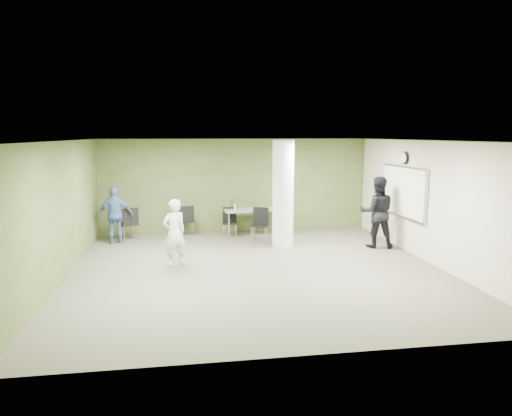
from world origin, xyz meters
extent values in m
plane|color=#545342|center=(0.00, 0.00, 0.00)|extent=(8.00, 8.00, 0.00)
plane|color=white|center=(0.00, 0.00, 2.80)|extent=(8.00, 8.00, 0.00)
cube|color=#445226|center=(0.00, 4.00, 1.40)|extent=(8.00, 2.80, 0.02)
cube|color=#445226|center=(-4.00, 0.00, 1.40)|extent=(0.02, 8.00, 2.80)
cube|color=beige|center=(4.00, 0.00, 1.40)|extent=(0.02, 8.00, 2.80)
cylinder|color=silver|center=(1.00, 2.00, 1.40)|extent=(0.56, 0.56, 2.80)
cube|color=silver|center=(3.93, 1.20, 1.50)|extent=(0.04, 2.30, 1.30)
cube|color=white|center=(3.91, 1.20, 1.50)|extent=(0.02, 2.20, 1.20)
cylinder|color=black|center=(3.93, 1.20, 2.35)|extent=(0.05, 0.32, 0.32)
cylinder|color=white|center=(3.90, 1.20, 2.35)|extent=(0.02, 0.26, 0.26)
cube|color=gray|center=(0.40, 3.35, 0.77)|extent=(1.71, 0.83, 0.04)
cylinder|color=silver|center=(-0.33, 3.01, 0.37)|extent=(0.04, 0.04, 0.75)
cylinder|color=silver|center=(1.16, 3.11, 0.37)|extent=(0.04, 0.04, 0.75)
cylinder|color=silver|center=(-0.37, 3.59, 0.37)|extent=(0.04, 0.04, 0.75)
cylinder|color=silver|center=(1.13, 3.69, 0.37)|extent=(0.04, 0.04, 0.75)
cylinder|color=#1B522B|center=(-0.20, 3.53, 0.92)|extent=(0.07, 0.07, 0.25)
cylinder|color=#B2B2B7|center=(-0.14, 3.20, 0.88)|extent=(0.06, 0.06, 0.18)
cylinder|color=#4C4C4C|center=(-1.82, 3.25, 0.14)|extent=(0.25, 0.25, 0.28)
cube|color=black|center=(-3.12, 3.35, 0.45)|extent=(0.62, 0.62, 0.05)
cube|color=black|center=(-3.03, 3.16, 0.71)|extent=(0.42, 0.22, 0.45)
cylinder|color=silver|center=(-3.02, 3.61, 0.22)|extent=(0.02, 0.02, 0.43)
cylinder|color=silver|center=(-3.37, 3.45, 0.22)|extent=(0.02, 0.02, 0.43)
cylinder|color=silver|center=(-2.86, 3.26, 0.22)|extent=(0.02, 0.02, 0.43)
cylinder|color=silver|center=(-3.21, 3.10, 0.22)|extent=(0.02, 0.02, 0.43)
cube|color=black|center=(-1.55, 3.65, 0.44)|extent=(0.53, 0.53, 0.05)
cube|color=black|center=(-1.51, 3.45, 0.69)|extent=(0.43, 0.13, 0.44)
cylinder|color=silver|center=(-1.40, 3.87, 0.21)|extent=(0.02, 0.02, 0.42)
cylinder|color=silver|center=(-1.77, 3.79, 0.21)|extent=(0.02, 0.02, 0.42)
cylinder|color=silver|center=(-1.33, 3.51, 0.21)|extent=(0.02, 0.02, 0.42)
cylinder|color=silver|center=(-1.69, 3.43, 0.21)|extent=(0.02, 0.02, 0.42)
cube|color=black|center=(-0.28, 3.29, 0.41)|extent=(0.45, 0.45, 0.05)
cube|color=black|center=(-0.27, 3.48, 0.64)|extent=(0.40, 0.07, 0.41)
cylinder|color=silver|center=(-0.47, 3.13, 0.20)|extent=(0.02, 0.02, 0.39)
cylinder|color=silver|center=(-0.12, 3.10, 0.20)|extent=(0.02, 0.02, 0.39)
cylinder|color=silver|center=(-0.44, 3.48, 0.20)|extent=(0.02, 0.02, 0.39)
cylinder|color=silver|center=(-0.10, 3.45, 0.20)|extent=(0.02, 0.02, 0.39)
cube|color=black|center=(0.49, 2.67, 0.45)|extent=(0.58, 0.58, 0.05)
cube|color=black|center=(0.56, 2.87, 0.69)|extent=(0.43, 0.17, 0.45)
cylinder|color=silver|center=(0.26, 2.55, 0.21)|extent=(0.02, 0.02, 0.43)
cylinder|color=silver|center=(0.61, 2.44, 0.21)|extent=(0.02, 0.02, 0.43)
cylinder|color=silver|center=(0.37, 2.91, 0.21)|extent=(0.02, 0.02, 0.43)
cylinder|color=silver|center=(0.73, 2.79, 0.21)|extent=(0.02, 0.02, 0.43)
imported|color=white|center=(-1.78, 0.62, 0.75)|extent=(0.65, 0.58, 1.51)
imported|color=black|center=(3.40, 1.52, 0.93)|extent=(1.04, 0.89, 1.86)
imported|color=#4168A3|center=(-3.40, 3.00, 0.78)|extent=(0.95, 0.49, 1.56)
camera|label=1|loc=(-1.49, -9.55, 2.93)|focal=32.00mm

